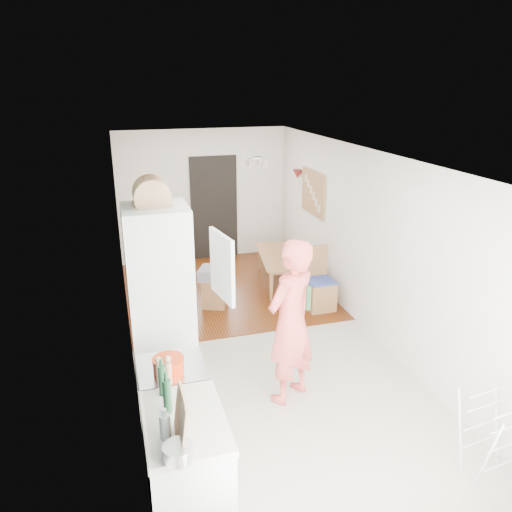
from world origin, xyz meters
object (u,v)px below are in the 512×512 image
stool (215,293)px  drying_rack (492,439)px  dining_table (287,272)px  dining_chair (320,280)px  person (291,308)px

stool → drying_rack: size_ratio=0.58×
stool → drying_rack: 4.44m
dining_table → dining_chair: size_ratio=1.34×
stool → person: bearing=-83.2°
dining_chair → stool: 1.63m
dining_table → dining_chair: (0.15, -1.07, 0.25)m
dining_table → stool: size_ratio=2.82×
dining_chair → stool: size_ratio=2.10×
stool → dining_table: bearing=21.2°
person → drying_rack: person is taller
dining_chair → drying_rack: size_ratio=1.21×
person → dining_chair: (1.21, 1.98, -0.60)m
person → dining_table: person is taller
dining_table → drying_rack: drying_rack is taller
person → dining_chair: size_ratio=2.25×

